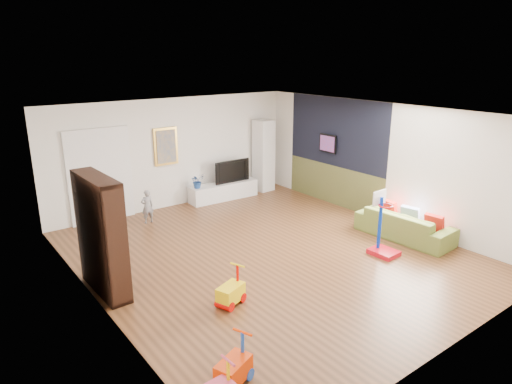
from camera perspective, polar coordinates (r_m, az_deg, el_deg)
floor at (r=8.94m, az=1.56°, el=-7.67°), size 6.50×7.50×0.00m
ceiling at (r=8.19m, az=1.71°, el=9.77°), size 6.50×7.50×0.00m
wall_back at (r=11.54m, az=-10.13°, el=4.83°), size 6.50×0.00×2.70m
wall_front at (r=6.18m, az=24.10°, el=-7.21°), size 6.50×0.00×2.70m
wall_left at (r=7.01m, az=-19.65°, el=-3.88°), size 0.00×7.50×2.70m
wall_right at (r=10.74m, az=15.33°, el=3.58°), size 0.00×7.50×2.70m
navy_accent at (r=11.51m, az=9.97°, el=7.35°), size 0.01×3.20×1.70m
olive_wainscot at (r=11.81m, az=9.64°, el=0.88°), size 0.01×3.20×1.00m
doorway at (r=10.87m, az=-18.87°, el=1.80°), size 1.45×0.06×2.10m
painting_back at (r=11.35m, az=-11.21°, el=5.61°), size 0.62×0.06×0.92m
artwork_right at (r=11.65m, az=8.95°, el=6.01°), size 0.04×0.56×0.46m
media_console at (r=12.13m, az=-4.10°, el=0.13°), size 1.90×0.55×0.44m
tall_cabinet at (r=12.73m, az=0.95°, el=4.57°), size 0.49×0.49×1.98m
bookshelf at (r=7.64m, az=-18.80°, el=-5.13°), size 0.38×1.33×1.94m
sofa at (r=10.02m, az=18.06°, el=-3.93°), size 0.90×2.04×0.58m
basketball_hoop at (r=8.98m, az=15.97°, el=-3.89°), size 0.45×0.54×1.26m
ride_on_yellow at (r=7.13m, az=-3.21°, el=-11.77°), size 0.52×0.42×0.60m
ride_on_orange at (r=5.63m, az=-2.85°, el=-20.49°), size 0.53×0.43×0.61m
child at (r=10.64m, az=-13.44°, el=-1.77°), size 0.29×0.20×0.78m
tv at (r=12.14m, az=-3.24°, el=2.70°), size 1.04×0.14×0.60m
vase_plant at (r=11.64m, az=-7.34°, el=1.39°), size 0.36×0.32×0.38m
pillow_left at (r=9.81m, az=21.38°, el=-3.68°), size 0.14×0.38×0.38m
pillow_center at (r=10.13m, az=18.73°, el=-2.77°), size 0.17×0.40×0.39m
pillow_right at (r=10.44m, az=16.41°, el=-1.96°), size 0.15×0.37×0.36m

